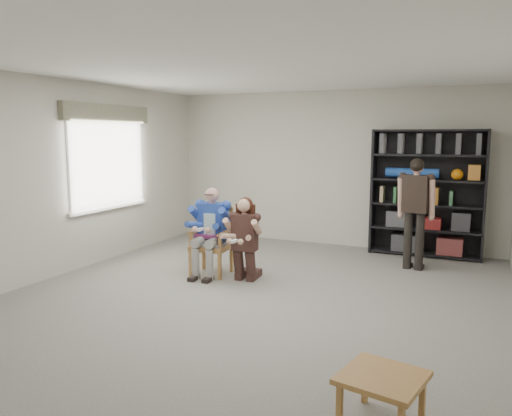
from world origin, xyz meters
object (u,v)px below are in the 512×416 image
at_px(kneeling_woman, 244,240).
at_px(armchair, 211,241).
at_px(bookshelf, 427,193).
at_px(standing_man, 415,214).
at_px(side_table, 382,400).
at_px(seated_man, 211,231).

bearing_deg(kneeling_woman, armchair, 164.36).
distance_m(bookshelf, standing_man, 1.01).
bearing_deg(side_table, seated_man, 135.66).
bearing_deg(standing_man, side_table, -77.17).
height_order(seated_man, standing_man, standing_man).
distance_m(armchair, side_table, 4.11).
height_order(armchair, kneeling_woman, kneeling_woman).
xyz_separation_m(bookshelf, standing_man, (-0.07, -0.98, -0.22)).
bearing_deg(armchair, bookshelf, 38.44).
xyz_separation_m(kneeling_woman, bookshelf, (2.12, 2.59, 0.47)).
bearing_deg(standing_man, seated_man, -141.65).
bearing_deg(armchair, side_table, -48.29).
bearing_deg(standing_man, bookshelf, 94.90).
relative_size(armchair, kneeling_woman, 0.84).
xyz_separation_m(kneeling_woman, side_table, (2.35, -2.74, -0.40)).
height_order(standing_man, side_table, standing_man).
height_order(armchair, seated_man, seated_man).
xyz_separation_m(kneeling_woman, standing_man, (2.05, 1.61, 0.25)).
bearing_deg(bookshelf, armchair, -137.61).
relative_size(standing_man, side_table, 3.12).
distance_m(armchair, standing_man, 3.04).
bearing_deg(bookshelf, seated_man, -137.61).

